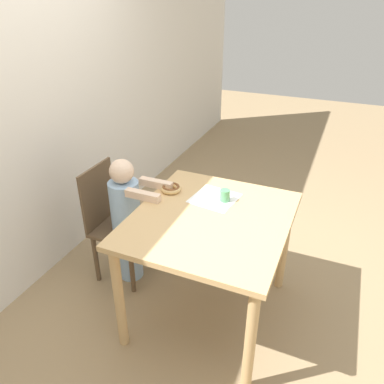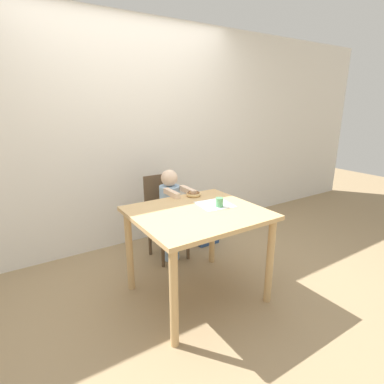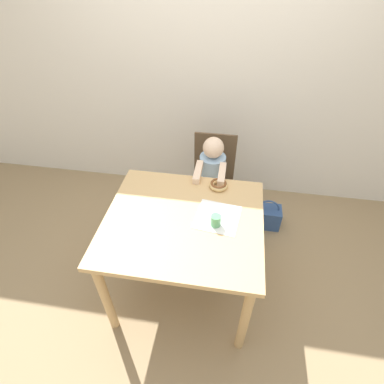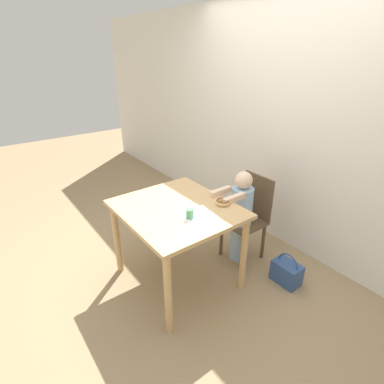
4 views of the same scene
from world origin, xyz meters
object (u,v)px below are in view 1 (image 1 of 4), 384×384
at_px(donut, 171,188).
at_px(cup, 225,196).
at_px(chair, 114,223).
at_px(child_figure, 127,220).
at_px(handbag, 153,224).

height_order(donut, cup, cup).
height_order(chair, cup, chair).
bearing_deg(donut, child_figure, 103.28).
distance_m(child_figure, handbag, 0.67).
xyz_separation_m(child_figure, donut, (0.08, -0.32, 0.29)).
bearing_deg(handbag, chair, 179.08).
relative_size(chair, child_figure, 0.91).
xyz_separation_m(chair, child_figure, (0.00, -0.12, 0.06)).
height_order(chair, donut, chair).
relative_size(donut, cup, 1.69).
distance_m(chair, cup, 0.89).
bearing_deg(chair, handbag, -0.92).
bearing_deg(donut, cup, -87.49).
relative_size(chair, donut, 6.63).
height_order(child_figure, donut, child_figure).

